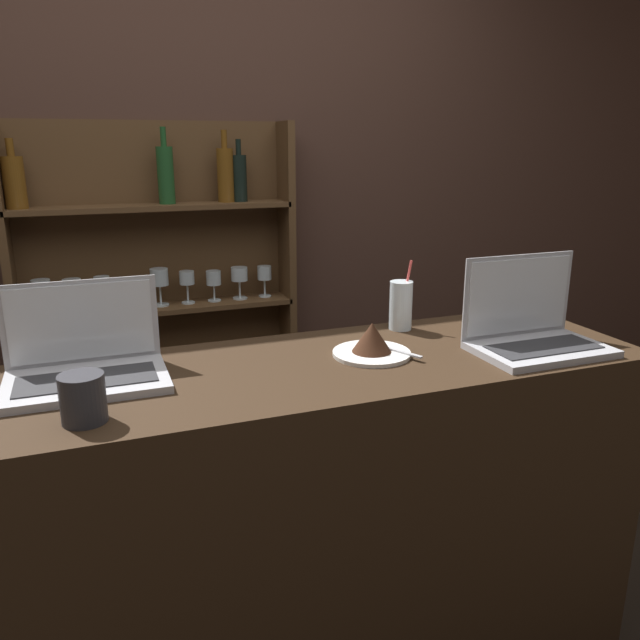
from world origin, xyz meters
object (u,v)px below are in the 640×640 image
object	(u,v)px
laptop_far	(532,329)
water_glass	(401,305)
cake_plate	(372,343)
laptop_near	(85,361)
coffee_cup	(83,398)

from	to	relation	value
laptop_far	water_glass	world-z (taller)	laptop_far
cake_plate	water_glass	bearing A→B (deg)	45.87
laptop_near	coffee_cup	world-z (taller)	laptop_near
laptop_near	laptop_far	bearing A→B (deg)	-9.00
water_glass	coffee_cup	size ratio (longest dim) A/B	2.07
coffee_cup	water_glass	bearing A→B (deg)	21.53
water_glass	coffee_cup	distance (m)	0.91
laptop_far	water_glass	bearing A→B (deg)	129.85
coffee_cup	laptop_near	bearing A→B (deg)	88.17
laptop_far	cake_plate	world-z (taller)	laptop_far
laptop_near	water_glass	distance (m)	0.85
laptop_far	water_glass	xyz separation A→B (m)	(-0.23, 0.28, 0.02)
cake_plate	coffee_cup	xyz separation A→B (m)	(-0.68, -0.16, 0.01)
water_glass	coffee_cup	world-z (taller)	water_glass
laptop_near	cake_plate	world-z (taller)	laptop_near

